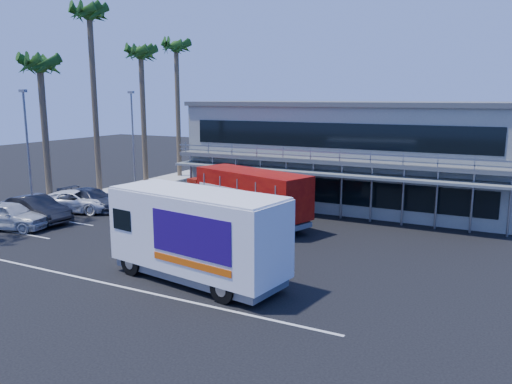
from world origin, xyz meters
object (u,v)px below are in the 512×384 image
at_px(white_van, 197,234).
at_px(parked_car_b, 36,209).
at_px(red_truck, 244,195).
at_px(parked_car_a, 9,215).

xyz_separation_m(white_van, parked_car_b, (-14.49, 3.85, -1.21)).
height_order(red_truck, white_van, white_van).
height_order(red_truck, parked_car_b, red_truck).
bearing_deg(white_van, red_truck, 115.59).
bearing_deg(parked_car_b, white_van, -100.25).
relative_size(white_van, parked_car_a, 1.69).
bearing_deg(parked_car_b, red_truck, -60.27).
height_order(white_van, parked_car_a, white_van).
bearing_deg(parked_car_a, white_van, -112.36).
relative_size(white_van, parked_car_b, 1.64).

